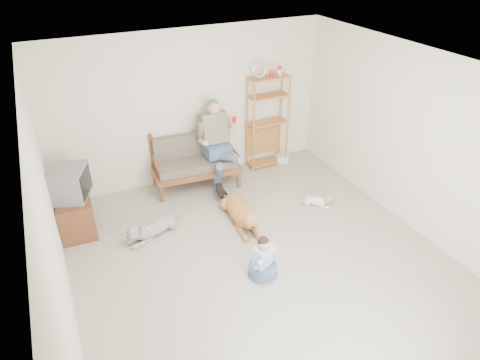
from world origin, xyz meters
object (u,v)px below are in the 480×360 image
loveseat (194,160)px  tv_stand (75,212)px  etagere (267,121)px  golden_retriever (241,213)px

loveseat → tv_stand: (-2.12, -0.46, -0.19)m
loveseat → etagere: 1.60m
golden_retriever → tv_stand: bearing=164.2°
loveseat → etagere: bearing=10.5°
loveseat → tv_stand: 2.18m
etagere → tv_stand: size_ratio=2.23×
tv_stand → golden_retriever: tv_stand is taller
etagere → golden_retriever: etagere is taller
loveseat → golden_retriever: bearing=-74.6°
loveseat → tv_stand: loveseat is taller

